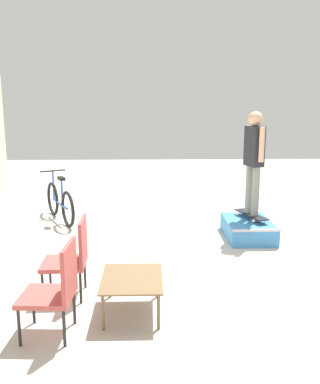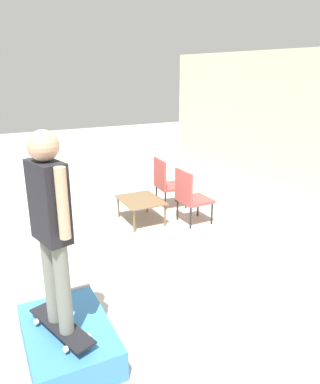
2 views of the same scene
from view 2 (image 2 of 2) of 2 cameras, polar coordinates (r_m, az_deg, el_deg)
ground_plane at (r=5.74m, az=-5.48°, el=-8.90°), size 24.00×24.00×0.00m
skate_ramp_box at (r=3.96m, az=-13.80°, el=-20.90°), size 1.19×0.78×0.33m
skateboard_on_ramp at (r=3.74m, az=-14.81°, el=-19.13°), size 0.85×0.46×0.07m
person_skater at (r=3.21m, az=-16.36°, el=-3.77°), size 0.55×0.29×1.78m
coffee_table at (r=6.62m, az=-2.93°, el=-1.50°), size 0.85×0.68×0.42m
patio_chair_left at (r=7.26m, az=0.98°, el=1.63°), size 0.55×0.55×0.98m
patio_chair_right at (r=6.51m, az=4.61°, el=-0.44°), size 0.54×0.54×0.98m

